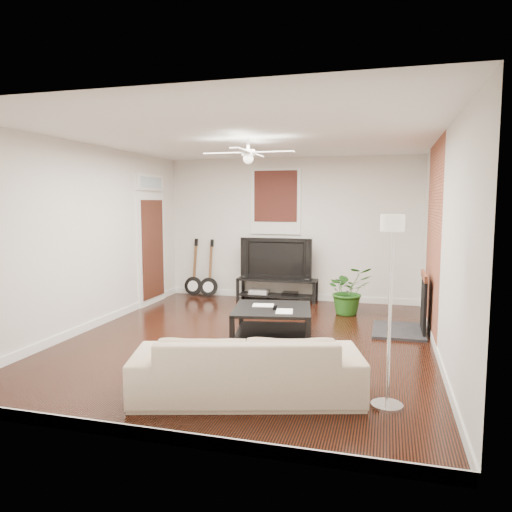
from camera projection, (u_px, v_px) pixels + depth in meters
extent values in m
cube|color=black|center=(249.00, 340.00, 6.78)|extent=(5.00, 6.00, 0.01)
cube|color=white|center=(248.00, 138.00, 6.47)|extent=(5.00, 6.00, 0.01)
cube|color=silver|center=(291.00, 229.00, 9.50)|extent=(5.00, 0.01, 2.80)
cube|color=silver|center=(141.00, 271.00, 3.75)|extent=(5.00, 0.01, 2.80)
cube|color=silver|center=(90.00, 238.00, 7.28)|extent=(0.01, 6.00, 2.80)
cube|color=silver|center=(441.00, 245.00, 5.97)|extent=(0.01, 6.00, 2.80)
cube|color=brown|center=(433.00, 239.00, 6.93)|extent=(0.02, 2.20, 2.80)
cube|color=black|center=(410.00, 302.00, 7.11)|extent=(0.80, 1.10, 0.92)
cube|color=#3D1210|center=(276.00, 201.00, 9.49)|extent=(1.00, 0.06, 1.30)
cube|color=white|center=(152.00, 238.00, 9.11)|extent=(0.08, 1.00, 2.50)
cube|color=black|center=(277.00, 290.00, 9.48)|extent=(1.57, 0.42, 0.44)
imported|color=black|center=(277.00, 258.00, 9.43)|extent=(1.40, 0.18, 0.81)
cube|color=black|center=(272.00, 323.00, 6.82)|extent=(1.24, 1.24, 0.45)
imported|color=tan|center=(247.00, 365.00, 4.78)|extent=(2.40, 1.46, 0.66)
imported|color=#245F1B|center=(348.00, 290.00, 8.29)|extent=(0.97, 0.92, 0.84)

